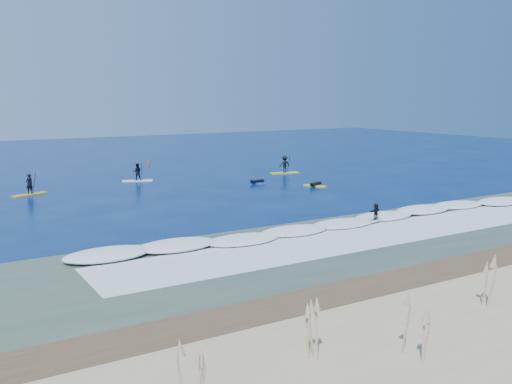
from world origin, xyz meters
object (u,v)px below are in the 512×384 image
sup_paddler_center (137,173)px  sup_paddler_right (285,165)px  wave_surfer (376,213)px  marker_buoy (148,162)px  sup_paddler_left (30,187)px  prone_paddler_far (257,182)px  prone_paddler_near (315,185)px

sup_paddler_center → sup_paddler_right: size_ratio=0.93×
wave_surfer → marker_buoy: size_ratio=2.68×
sup_paddler_right → wave_surfer: 25.93m
wave_surfer → marker_buoy: (-1.19, 40.40, -0.43)m
sup_paddler_left → wave_surfer: size_ratio=1.83×
sup_paddler_left → marker_buoy: bearing=20.0°
sup_paddler_left → marker_buoy: 23.54m
sup_paddler_left → prone_paddler_far: 21.08m
wave_surfer → marker_buoy: wave_surfer is taller
sup_paddler_left → sup_paddler_right: sup_paddler_right is taller
sup_paddler_left → wave_surfer: 30.32m
sup_paddler_center → marker_buoy: sup_paddler_center is taller
sup_paddler_left → sup_paddler_right: bearing=-23.2°
sup_paddler_left → wave_surfer: (18.27, -24.20, 0.03)m
sup_paddler_left → prone_paddler_far: (20.54, -4.71, -0.53)m
wave_surfer → marker_buoy: 40.42m
sup_paddler_center → wave_surfer: (7.35, -27.14, -0.08)m
sup_paddler_right → prone_paddler_far: sup_paddler_right is taller
sup_paddler_right → wave_surfer: sup_paddler_right is taller
sup_paddler_right → prone_paddler_near: bearing=-95.2°
sup_paddler_left → marker_buoy: (17.08, 16.20, -0.40)m
sup_paddler_center → prone_paddler_near: sup_paddler_center is taller
sup_paddler_left → sup_paddler_right: 27.17m
prone_paddler_far → wave_surfer: bearing=163.6°
marker_buoy → sup_paddler_left: bearing=-136.5°
sup_paddler_center → marker_buoy: size_ratio=4.79×
prone_paddler_near → wave_surfer: bearing=134.1°
prone_paddler_near → marker_buoy: bearing=-7.2°
marker_buoy → prone_paddler_near: bearing=-73.8°
sup_paddler_right → wave_surfer: (-8.89, -24.35, -0.17)m
sup_paddler_right → marker_buoy: bearing=133.1°
sup_paddler_left → wave_surfer: bearing=-76.5°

